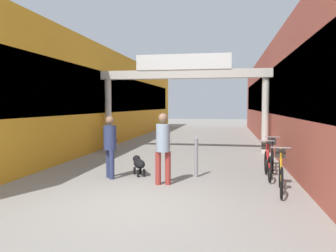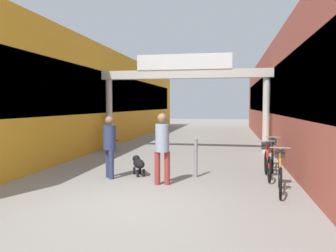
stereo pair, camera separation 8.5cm
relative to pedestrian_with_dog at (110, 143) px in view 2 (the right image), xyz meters
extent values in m
plane|color=gray|center=(1.24, -2.16, -0.95)|extent=(80.00, 80.00, 0.00)
cube|color=gold|center=(-3.86, 8.84, 1.35)|extent=(3.00, 26.00, 4.59)
cube|color=black|center=(-2.38, 8.84, 1.58)|extent=(0.04, 23.40, 1.84)
cube|color=#B25142|center=(6.34, 8.84, 1.35)|extent=(3.00, 26.00, 4.59)
cube|color=black|center=(4.86, 8.84, 1.58)|extent=(0.04, 23.40, 1.84)
cylinder|color=beige|center=(-2.11, 5.51, 0.59)|extent=(0.28, 0.28, 3.07)
cylinder|color=beige|center=(4.59, 5.51, 0.59)|extent=(0.28, 0.28, 3.07)
cube|color=beige|center=(1.24, 5.51, 2.30)|extent=(7.40, 0.44, 0.35)
cube|color=white|center=(1.24, 5.31, 2.80)|extent=(3.96, 0.10, 0.64)
cylinder|color=navy|center=(-0.08, 0.09, -0.56)|extent=(0.20, 0.20, 0.77)
cylinder|color=navy|center=(0.08, -0.09, -0.56)|extent=(0.20, 0.20, 0.77)
cylinder|color=navy|center=(0.00, 0.00, 0.14)|extent=(0.48, 0.48, 0.64)
sphere|color=#8C664C|center=(0.00, 0.00, 0.60)|extent=(0.31, 0.31, 0.22)
cylinder|color=#99332D|center=(1.65, -0.42, -0.54)|extent=(0.16, 0.16, 0.82)
cylinder|color=#99332D|center=(1.41, -0.47, -0.54)|extent=(0.16, 0.16, 0.82)
cylinder|color=#8C9EB2|center=(1.53, -0.45, 0.21)|extent=(0.40, 0.40, 0.68)
sphere|color=#8C664C|center=(1.53, -0.45, 0.70)|extent=(0.27, 0.27, 0.23)
ellipsoid|color=black|center=(0.68, 0.46, -0.62)|extent=(0.57, 0.69, 0.25)
sphere|color=black|center=(0.53, 0.71, -0.53)|extent=(0.30, 0.30, 0.22)
sphere|color=white|center=(0.58, 0.62, -0.63)|extent=(0.21, 0.21, 0.15)
cylinder|color=black|center=(0.51, 0.58, -0.85)|extent=(0.10, 0.10, 0.20)
cylinder|color=black|center=(0.65, 0.67, -0.85)|extent=(0.10, 0.10, 0.20)
cylinder|color=black|center=(0.70, 0.25, -0.85)|extent=(0.10, 0.10, 0.20)
cylinder|color=black|center=(0.85, 0.34, -0.85)|extent=(0.10, 0.10, 0.20)
torus|color=black|center=(4.33, -0.18, -0.61)|extent=(0.13, 0.67, 0.67)
torus|color=black|center=(4.20, -1.20, -0.61)|extent=(0.13, 0.67, 0.67)
cube|color=gold|center=(4.26, -0.69, -0.43)|extent=(0.15, 0.94, 0.34)
cylinder|color=gold|center=(4.25, -0.81, -0.21)|extent=(0.04, 0.04, 0.42)
cube|color=black|center=(4.25, -0.81, 0.01)|extent=(0.13, 0.23, 0.05)
cylinder|color=gold|center=(4.32, -0.24, -0.23)|extent=(0.04, 0.04, 0.46)
cylinder|color=gray|center=(4.32, -0.24, 0.01)|extent=(0.46, 0.08, 0.03)
cube|color=#332D28|center=(4.34, -0.05, -0.15)|extent=(0.26, 0.23, 0.20)
torus|color=black|center=(4.17, 1.28, -0.61)|extent=(0.07, 0.67, 0.67)
torus|color=black|center=(4.14, 0.26, -0.61)|extent=(0.07, 0.67, 0.67)
cube|color=red|center=(4.15, 0.77, -0.43)|extent=(0.06, 0.94, 0.34)
cylinder|color=red|center=(4.15, 0.65, -0.21)|extent=(0.03, 0.03, 0.42)
cube|color=black|center=(4.15, 0.65, 0.01)|extent=(0.11, 0.22, 0.05)
cylinder|color=red|center=(4.16, 1.22, -0.23)|extent=(0.03, 0.03, 0.46)
cylinder|color=gray|center=(4.16, 1.22, 0.01)|extent=(0.46, 0.04, 0.03)
cube|color=#332D28|center=(4.17, 1.42, -0.15)|extent=(0.24, 0.21, 0.20)
torus|color=black|center=(4.48, 2.46, -0.61)|extent=(0.12, 0.67, 0.67)
torus|color=black|center=(4.37, 1.45, -0.61)|extent=(0.12, 0.67, 0.67)
cube|color=black|center=(4.42, 1.95, -0.43)|extent=(0.14, 0.94, 0.34)
cylinder|color=black|center=(4.41, 1.84, -0.21)|extent=(0.04, 0.04, 0.42)
cube|color=black|center=(4.41, 1.84, 0.01)|extent=(0.12, 0.23, 0.05)
cylinder|color=black|center=(4.47, 2.40, -0.23)|extent=(0.04, 0.04, 0.46)
cylinder|color=gray|center=(4.47, 2.40, 0.01)|extent=(0.46, 0.08, 0.03)
cube|color=#332D28|center=(4.50, 2.60, -0.15)|extent=(0.26, 0.23, 0.20)
cylinder|color=gray|center=(2.25, 0.55, -0.44)|extent=(0.10, 0.10, 1.01)
sphere|color=gray|center=(2.25, 0.55, 0.09)|extent=(0.10, 0.10, 0.10)
cylinder|color=gray|center=(-1.49, 4.82, -0.72)|extent=(0.04, 0.04, 0.45)
cylinder|color=gray|center=(-1.56, 4.49, -0.72)|extent=(0.04, 0.04, 0.45)
cylinder|color=gray|center=(-1.83, 4.89, -0.72)|extent=(0.04, 0.04, 0.45)
cylinder|color=gray|center=(-1.89, 4.55, -0.72)|extent=(0.04, 0.04, 0.45)
cube|color=black|center=(-1.69, 4.69, -0.48)|extent=(0.47, 0.47, 0.04)
cube|color=black|center=(-1.87, 4.72, -0.26)|extent=(0.11, 0.40, 0.40)
camera|label=1|loc=(3.06, -8.25, 1.01)|focal=35.00mm
camera|label=2|loc=(3.14, -8.23, 1.01)|focal=35.00mm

